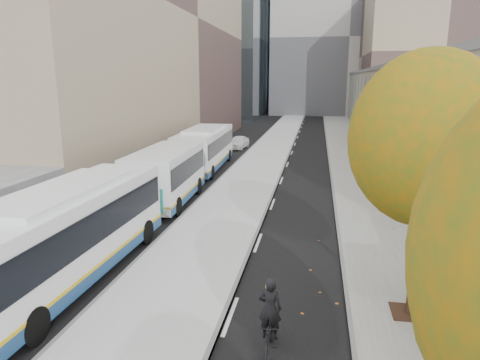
# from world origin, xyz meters

# --- Properties ---
(bus_platform) EXTENTS (4.25, 150.00, 0.15)m
(bus_platform) POSITION_xyz_m (-3.88, 35.00, 0.07)
(bus_platform) COLOR silver
(bus_platform) RESTS_ON ground
(sidewalk) EXTENTS (4.75, 150.00, 0.08)m
(sidewalk) POSITION_xyz_m (4.12, 35.00, 0.04)
(sidewalk) COLOR gray
(sidewalk) RESTS_ON ground
(building_tan) EXTENTS (18.00, 92.00, 8.00)m
(building_tan) POSITION_xyz_m (15.50, 64.00, 4.00)
(building_tan) COLOR tan
(building_tan) RESTS_ON ground
(building_midrise) EXTENTS (24.00, 46.00, 25.00)m
(building_midrise) POSITION_xyz_m (-22.50, 41.00, 12.50)
(building_midrise) COLOR gray
(building_midrise) RESTS_ON ground
(building_far_block) EXTENTS (30.00, 18.00, 30.00)m
(building_far_block) POSITION_xyz_m (6.00, 96.00, 15.00)
(building_far_block) COLOR #AEA6A1
(building_far_block) RESTS_ON ground
(tree_c) EXTENTS (4.20, 4.20, 7.28)m
(tree_c) POSITION_xyz_m (3.60, 13.00, 5.25)
(tree_c) COLOR black
(tree_c) RESTS_ON sidewalk
(bus_far) EXTENTS (3.36, 18.61, 3.09)m
(bus_far) POSITION_xyz_m (-7.77, 28.79, 1.69)
(bus_far) COLOR white
(bus_far) RESTS_ON ground
(cyclist) EXTENTS (0.60, 1.62, 2.07)m
(cyclist) POSITION_xyz_m (-0.32, 10.47, 0.77)
(cyclist) COLOR black
(cyclist) RESTS_ON ground
(distant_car) EXTENTS (1.94, 4.02, 1.32)m
(distant_car) POSITION_xyz_m (-7.24, 43.81, 0.66)
(distant_car) COLOR white
(distant_car) RESTS_ON ground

